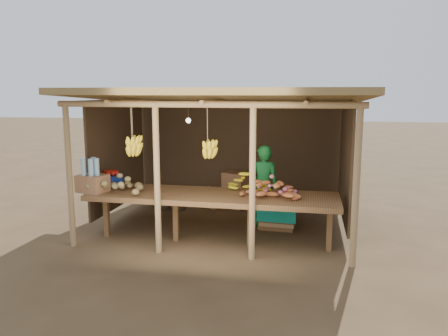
# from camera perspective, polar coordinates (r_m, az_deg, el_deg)

# --- Properties ---
(ground) EXTENTS (60.00, 60.00, 0.00)m
(ground) POSITION_cam_1_polar(r_m,az_deg,el_deg) (7.93, 0.00, -7.49)
(ground) COLOR brown
(ground) RESTS_ON ground
(stall_structure) EXTENTS (4.70, 3.50, 2.43)m
(stall_structure) POSITION_cam_1_polar(r_m,az_deg,el_deg) (7.63, -0.34, 6.51)
(stall_structure) COLOR #A58255
(stall_structure) RESTS_ON ground
(counter) EXTENTS (3.90, 1.05, 0.80)m
(counter) POSITION_cam_1_polar(r_m,az_deg,el_deg) (6.84, -1.54, -3.91)
(counter) COLOR brown
(counter) RESTS_ON ground
(potato_heap) EXTENTS (1.18, 0.83, 0.37)m
(potato_heap) POSITION_cam_1_polar(r_m,az_deg,el_deg) (7.19, -14.18, -1.52)
(potato_heap) COLOR olive
(potato_heap) RESTS_ON counter
(sweet_potato_heap) EXTENTS (1.00, 0.72, 0.35)m
(sweet_potato_heap) POSITION_cam_1_polar(r_m,az_deg,el_deg) (6.64, 5.76, -2.27)
(sweet_potato_heap) COLOR #B8632F
(sweet_potato_heap) RESTS_ON counter
(onion_heap) EXTENTS (0.82, 0.59, 0.35)m
(onion_heap) POSITION_cam_1_polar(r_m,az_deg,el_deg) (6.70, 6.15, -2.17)
(onion_heap) COLOR #C15E73
(onion_heap) RESTS_ON counter
(banana_pile) EXTENTS (0.66, 0.53, 0.35)m
(banana_pile) POSITION_cam_1_polar(r_m,az_deg,el_deg) (7.14, 3.21, -1.41)
(banana_pile) COLOR yellow
(banana_pile) RESTS_ON counter
(tomato_basin) EXTENTS (0.45, 0.45, 0.23)m
(tomato_basin) POSITION_cam_1_polar(r_m,az_deg,el_deg) (7.81, -14.58, -1.30)
(tomato_basin) COLOR navy
(tomato_basin) RESTS_ON counter
(bottle_box) EXTENTS (0.51, 0.44, 0.55)m
(bottle_box) POSITION_cam_1_polar(r_m,az_deg,el_deg) (7.23, -16.82, -1.37)
(bottle_box) COLOR #946442
(bottle_box) RESTS_ON counter
(vendor) EXTENTS (0.59, 0.44, 1.47)m
(vendor) POSITION_cam_1_polar(r_m,az_deg,el_deg) (7.72, 5.14, -2.38)
(vendor) COLOR #1A7531
(vendor) RESTS_ON ground
(tarp_crate) EXTENTS (0.71, 0.62, 0.80)m
(tarp_crate) POSITION_cam_1_polar(r_m,az_deg,el_deg) (7.79, 6.98, -5.38)
(tarp_crate) COLOR brown
(tarp_crate) RESTS_ON ground
(carton_stack) EXTENTS (1.08, 0.52, 0.74)m
(carton_stack) POSITION_cam_1_polar(r_m,az_deg,el_deg) (9.01, 0.45, -3.22)
(carton_stack) COLOR #946442
(carton_stack) RESTS_ON ground
(burlap_sacks) EXTENTS (0.73, 0.38, 0.52)m
(burlap_sacks) POSITION_cam_1_polar(r_m,az_deg,el_deg) (9.01, -7.10, -3.96)
(burlap_sacks) COLOR #473421
(burlap_sacks) RESTS_ON ground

